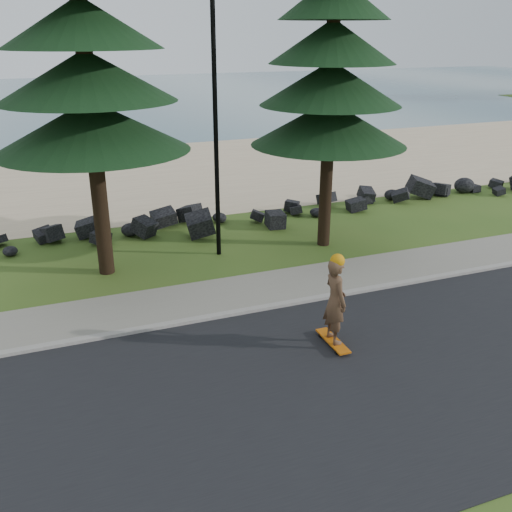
# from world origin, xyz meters

# --- Properties ---
(ground) EXTENTS (160.00, 160.00, 0.00)m
(ground) POSITION_xyz_m (0.00, 0.00, 0.00)
(ground) COLOR #33531A
(ground) RESTS_ON ground
(road) EXTENTS (160.00, 7.00, 0.02)m
(road) POSITION_xyz_m (0.00, -4.50, 0.01)
(road) COLOR black
(road) RESTS_ON ground
(kerb) EXTENTS (160.00, 0.20, 0.10)m
(kerb) POSITION_xyz_m (0.00, -0.90, 0.05)
(kerb) COLOR gray
(kerb) RESTS_ON ground
(sidewalk) EXTENTS (160.00, 2.00, 0.08)m
(sidewalk) POSITION_xyz_m (0.00, 0.20, 0.04)
(sidewalk) COLOR gray
(sidewalk) RESTS_ON ground
(beach_sand) EXTENTS (160.00, 15.00, 0.01)m
(beach_sand) POSITION_xyz_m (0.00, 14.50, 0.01)
(beach_sand) COLOR tan
(beach_sand) RESTS_ON ground
(ocean) EXTENTS (160.00, 58.00, 0.01)m
(ocean) POSITION_xyz_m (0.00, 51.00, 0.00)
(ocean) COLOR #3B6070
(ocean) RESTS_ON ground
(seawall_boulders) EXTENTS (60.00, 2.40, 1.10)m
(seawall_boulders) POSITION_xyz_m (0.00, 5.60, 0.00)
(seawall_boulders) COLOR black
(seawall_boulders) RESTS_ON ground
(lamp_post) EXTENTS (0.25, 0.14, 8.14)m
(lamp_post) POSITION_xyz_m (0.00, 3.20, 4.13)
(lamp_post) COLOR black
(lamp_post) RESTS_ON ground
(skateboarder) EXTENTS (0.48, 1.18, 2.19)m
(skateboarder) POSITION_xyz_m (0.68, -3.08, 1.10)
(skateboarder) COLOR #BE580B
(skateboarder) RESTS_ON ground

